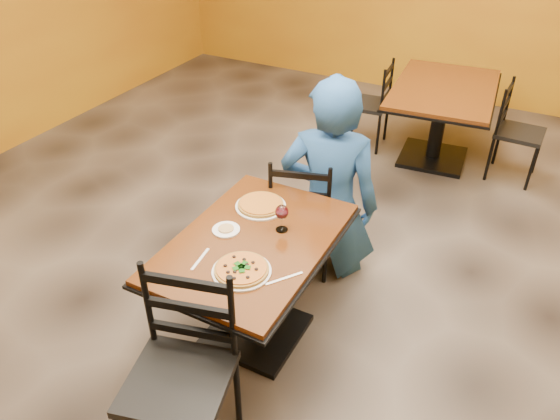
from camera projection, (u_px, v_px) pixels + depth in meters
The scene contains 17 objects.
floor at pixel (291, 286), 3.77m from camera, with size 7.00×8.00×0.01m, color black.
table_main at pixel (254, 266), 3.09m from camera, with size 0.83×1.23×0.75m.
table_second at pixel (441, 106), 5.00m from camera, with size 1.04×1.44×0.75m.
chair_main_near at pixel (178, 384), 2.46m from camera, with size 0.46×0.46×1.03m, color black, non-canonical shape.
chair_main_far at pixel (303, 211), 3.73m from camera, with size 0.42×0.42×0.93m, color black, non-canonical shape.
chair_second_left at pixel (367, 104), 5.35m from camera, with size 0.40×0.40×0.88m, color black, non-canonical shape.
chair_second_right at pixel (520, 134), 4.79m from camera, with size 0.40×0.40×0.88m, color black, non-canonical shape.
diner at pixel (330, 178), 3.58m from camera, with size 0.69×0.45×1.45m, color navy.
plate_main at pixel (242, 271), 2.75m from camera, with size 0.31×0.31×0.01m, color white.
pizza_main at pixel (242, 269), 2.74m from camera, with size 0.28×0.28×0.02m, color maroon.
plate_far at pixel (261, 206), 3.25m from camera, with size 0.31×0.31×0.01m, color white.
pizza_far at pixel (261, 204), 3.24m from camera, with size 0.28×0.28×0.02m, color gold.
side_plate at pixel (226, 230), 3.05m from camera, with size 0.16×0.16×0.01m, color white.
dip at pixel (226, 228), 3.04m from camera, with size 0.09×0.09×0.01m, color tan.
wine_glass at pixel (282, 217), 3.01m from camera, with size 0.08×0.08×0.18m, color white, non-canonical shape.
fork at pixel (200, 259), 2.84m from camera, with size 0.01×0.19×0.00m, color silver.
knife at pixel (284, 278), 2.71m from camera, with size 0.01×0.21×0.00m, color silver.
Camera 1 is at (1.24, -2.53, 2.56)m, focal length 34.20 mm.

